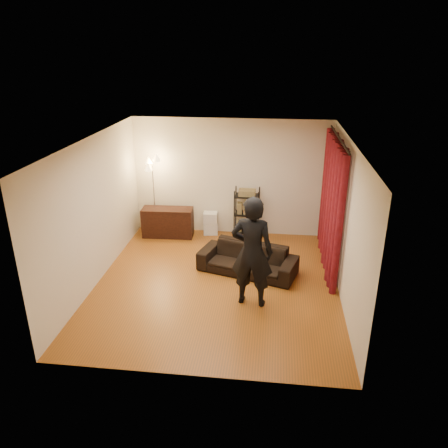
# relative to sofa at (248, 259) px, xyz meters

# --- Properties ---
(floor) EXTENTS (5.00, 5.00, 0.00)m
(floor) POSITION_rel_sofa_xyz_m (-0.54, -0.53, -0.28)
(floor) COLOR #934C15
(floor) RESTS_ON ground
(ceiling) EXTENTS (5.00, 5.00, 0.00)m
(ceiling) POSITION_rel_sofa_xyz_m (-0.54, -0.53, 2.42)
(ceiling) COLOR white
(ceiling) RESTS_ON ground
(wall_back) EXTENTS (5.00, 0.00, 5.00)m
(wall_back) POSITION_rel_sofa_xyz_m (-0.54, 1.97, 1.07)
(wall_back) COLOR beige
(wall_back) RESTS_ON ground
(wall_front) EXTENTS (5.00, 0.00, 5.00)m
(wall_front) POSITION_rel_sofa_xyz_m (-0.54, -3.03, 1.07)
(wall_front) COLOR beige
(wall_front) RESTS_ON ground
(wall_left) EXTENTS (0.00, 5.00, 5.00)m
(wall_left) POSITION_rel_sofa_xyz_m (-2.79, -0.53, 1.07)
(wall_left) COLOR beige
(wall_left) RESTS_ON ground
(wall_right) EXTENTS (0.00, 5.00, 5.00)m
(wall_right) POSITION_rel_sofa_xyz_m (1.71, -0.53, 1.07)
(wall_right) COLOR beige
(wall_right) RESTS_ON ground
(curtain_rod) EXTENTS (0.04, 2.65, 0.04)m
(curtain_rod) POSITION_rel_sofa_xyz_m (1.61, 0.60, 2.30)
(curtain_rod) COLOR black
(curtain_rod) RESTS_ON wall_right
(curtain) EXTENTS (0.22, 2.65, 2.55)m
(curtain) POSITION_rel_sofa_xyz_m (1.59, 0.60, 1.00)
(curtain) COLOR maroon
(curtain) RESTS_ON ground
(sofa) EXTENTS (2.04, 1.26, 0.56)m
(sofa) POSITION_rel_sofa_xyz_m (0.00, 0.00, 0.00)
(sofa) COLOR black
(sofa) RESTS_ON ground
(person) EXTENTS (0.77, 0.56, 1.96)m
(person) POSITION_rel_sofa_xyz_m (0.14, -1.10, 0.70)
(person) COLOR black
(person) RESTS_ON ground
(media_cabinet) EXTENTS (1.19, 0.49, 0.68)m
(media_cabinet) POSITION_rel_sofa_xyz_m (-1.98, 1.56, 0.06)
(media_cabinet) COLOR black
(media_cabinet) RESTS_ON ground
(storage_boxes) EXTENTS (0.36, 0.30, 0.55)m
(storage_boxes) POSITION_rel_sofa_xyz_m (-1.00, 1.78, -0.00)
(storage_boxes) COLOR beige
(storage_boxes) RESTS_ON ground
(wire_shelf) EXTENTS (0.64, 0.55, 1.19)m
(wire_shelf) POSITION_rel_sofa_xyz_m (-0.14, 1.69, 0.32)
(wire_shelf) COLOR black
(wire_shelf) RESTS_ON ground
(floor_lamp) EXTENTS (0.39, 0.39, 1.88)m
(floor_lamp) POSITION_rel_sofa_xyz_m (-2.27, 1.59, 0.66)
(floor_lamp) COLOR silver
(floor_lamp) RESTS_ON ground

